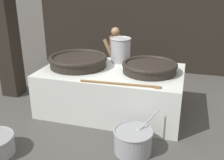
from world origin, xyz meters
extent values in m
plane|color=#474442|center=(0.00, 0.00, 0.00)|extent=(60.00, 60.00, 0.00)
cube|color=black|center=(0.00, 3.06, 1.78)|extent=(6.54, 0.24, 3.57)
cube|color=black|center=(-2.60, 0.15, 1.78)|extent=(0.42, 0.42, 3.57)
cube|color=silver|center=(0.00, 0.00, 0.46)|extent=(2.93, 1.73, 0.93)
cylinder|color=black|center=(-0.77, 0.02, 1.02)|extent=(1.22, 1.22, 0.19)
torus|color=black|center=(-0.77, 0.02, 1.12)|extent=(1.26, 1.26, 0.10)
cylinder|color=black|center=(0.77, 0.06, 1.01)|extent=(1.08, 1.08, 0.17)
torus|color=black|center=(0.77, 0.06, 1.09)|extent=(1.12, 1.12, 0.09)
cylinder|color=#9E9EA3|center=(0.03, 0.62, 1.20)|extent=(0.44, 0.44, 0.54)
torus|color=#9E9EA3|center=(0.03, 0.62, 1.46)|extent=(0.47, 0.47, 0.03)
cylinder|color=brown|center=(0.37, -0.77, 0.95)|extent=(1.47, 0.13, 0.04)
cube|color=brown|center=(1.04, -0.72, 0.94)|extent=(0.13, 0.11, 0.02)
cylinder|color=#8C6647|center=(-0.31, 1.26, 0.39)|extent=(0.12, 0.12, 0.78)
cylinder|color=#8C6647|center=(-0.30, 1.43, 0.39)|extent=(0.12, 0.12, 0.78)
cube|color=#4C663F|center=(-0.30, 1.35, 0.54)|extent=(0.19, 0.24, 0.51)
cube|color=#8C6647|center=(-0.30, 1.35, 1.06)|extent=(0.17, 0.48, 0.57)
cylinder|color=#8C6647|center=(-0.41, 1.12, 1.06)|extent=(0.32, 0.11, 0.53)
cylinder|color=#8C6647|center=(-0.39, 1.59, 1.06)|extent=(0.32, 0.11, 0.53)
sphere|color=#8C6647|center=(-0.30, 1.35, 1.47)|extent=(0.22, 0.22, 0.22)
cylinder|color=gray|center=(0.76, -1.36, 0.19)|extent=(0.63, 0.63, 0.39)
torus|color=gray|center=(0.76, -1.36, 0.39)|extent=(0.66, 0.66, 0.03)
cylinder|color=orange|center=(0.76, -1.36, 0.28)|extent=(0.55, 0.55, 0.10)
cylinder|color=orange|center=(0.75, -1.48, 0.35)|extent=(0.05, 0.05, 0.04)
cylinder|color=orange|center=(0.75, -1.52, 0.34)|extent=(0.05, 0.06, 0.03)
cylinder|color=orange|center=(0.82, -1.39, 0.35)|extent=(0.06, 0.05, 0.04)
cylinder|color=orange|center=(0.91, -1.51, 0.34)|extent=(0.04, 0.04, 0.03)
cylinder|color=orange|center=(0.76, -1.37, 0.34)|extent=(0.04, 0.04, 0.03)
cylinder|color=orange|center=(0.71, -1.37, 0.35)|extent=(0.05, 0.05, 0.04)
cylinder|color=orange|center=(0.81, -1.24, 0.35)|extent=(0.06, 0.05, 0.04)
cylinder|color=orange|center=(0.60, -1.36, 0.34)|extent=(0.04, 0.04, 0.03)
sphere|color=gray|center=(0.83, -1.28, 0.36)|extent=(0.11, 0.11, 0.11)
cylinder|color=gray|center=(0.97, -1.13, 0.50)|extent=(0.31, 0.33, 0.31)
camera|label=1|loc=(1.46, -4.99, 2.70)|focal=42.00mm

